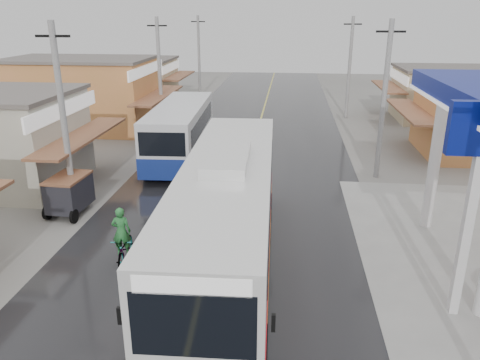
{
  "coord_description": "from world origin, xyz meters",
  "views": [
    {
      "loc": [
        2.24,
        -9.14,
        8.27
      ],
      "look_at": [
        0.38,
        8.6,
        1.86
      ],
      "focal_mm": 35.0,
      "sensor_mm": 36.0,
      "label": 1
    }
  ],
  "objects_px": {
    "tricycle_near": "(69,193)",
    "cyclist": "(125,244)",
    "second_bus": "(180,131)",
    "coach_bus": "(228,216)"
  },
  "relations": [
    {
      "from": "tricycle_near",
      "to": "cyclist",
      "type": "bearing_deg",
      "value": -42.44
    },
    {
      "from": "second_bus",
      "to": "cyclist",
      "type": "distance_m",
      "value": 12.13
    },
    {
      "from": "coach_bus",
      "to": "tricycle_near",
      "type": "distance_m",
      "value": 8.48
    },
    {
      "from": "cyclist",
      "to": "tricycle_near",
      "type": "xyz_separation_m",
      "value": [
        -3.78,
        3.86,
        0.27
      ]
    },
    {
      "from": "coach_bus",
      "to": "tricycle_near",
      "type": "bearing_deg",
      "value": 150.09
    },
    {
      "from": "tricycle_near",
      "to": "coach_bus",
      "type": "bearing_deg",
      "value": -25.06
    },
    {
      "from": "second_bus",
      "to": "cyclist",
      "type": "xyz_separation_m",
      "value": [
        0.73,
        -12.06,
        -1.04
      ]
    },
    {
      "from": "second_bus",
      "to": "tricycle_near",
      "type": "xyz_separation_m",
      "value": [
        -3.05,
        -8.21,
        -0.77
      ]
    },
    {
      "from": "cyclist",
      "to": "tricycle_near",
      "type": "height_order",
      "value": "cyclist"
    },
    {
      "from": "cyclist",
      "to": "tricycle_near",
      "type": "relative_size",
      "value": 0.94
    }
  ]
}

